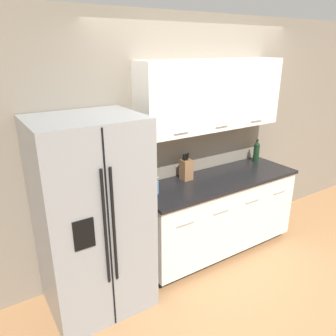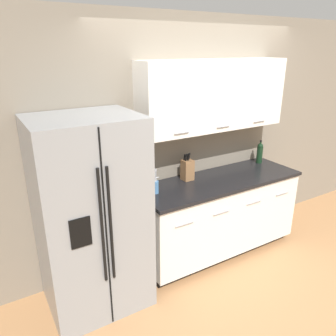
% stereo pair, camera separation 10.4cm
% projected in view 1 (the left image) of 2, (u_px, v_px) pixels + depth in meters
% --- Properties ---
extents(ground_plane, '(14.00, 14.00, 0.00)m').
position_uv_depth(ground_plane, '(267.00, 293.00, 3.22)').
color(ground_plane, '#B27F51').
extents(wall_back, '(10.00, 0.39, 2.60)m').
position_uv_depth(wall_back, '(200.00, 129.00, 3.64)').
color(wall_back, gray).
rests_on(wall_back, ground_plane).
extents(counter_unit, '(1.89, 0.64, 0.92)m').
position_uv_depth(counter_unit, '(216.00, 214.00, 3.76)').
color(counter_unit, black).
rests_on(counter_unit, ground_plane).
extents(refrigerator, '(0.88, 0.74, 1.77)m').
position_uv_depth(refrigerator, '(93.00, 218.00, 2.83)').
color(refrigerator, gray).
rests_on(refrigerator, ground_plane).
extents(knife_block, '(0.11, 0.11, 0.31)m').
position_uv_depth(knife_block, '(186.00, 169.00, 3.53)').
color(knife_block, olive).
rests_on(knife_block, counter_unit).
extents(wine_bottle, '(0.07, 0.07, 0.29)m').
position_uv_depth(wine_bottle, '(256.00, 152.00, 4.07)').
color(wine_bottle, black).
rests_on(wine_bottle, counter_unit).
extents(soap_dispenser, '(0.06, 0.06, 0.17)m').
position_uv_depth(soap_dispenser, '(156.00, 187.00, 3.20)').
color(soap_dispenser, '#4C7FB2').
rests_on(soap_dispenser, counter_unit).
extents(steel_canister, '(0.14, 0.14, 0.21)m').
position_uv_depth(steel_canister, '(150.00, 179.00, 3.32)').
color(steel_canister, '#B7B7BA').
rests_on(steel_canister, counter_unit).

